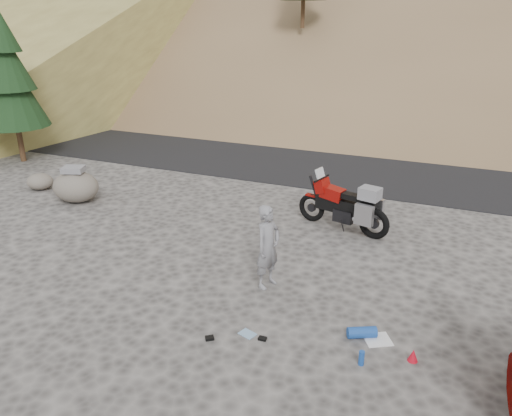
# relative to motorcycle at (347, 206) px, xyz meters

# --- Properties ---
(ground) EXTENTS (140.00, 140.00, 0.00)m
(ground) POSITION_rel_motorcycle_xyz_m (-0.77, -3.01, -0.61)
(ground) COLOR #3F3C3A
(ground) RESTS_ON ground
(road) EXTENTS (120.00, 7.00, 0.05)m
(road) POSITION_rel_motorcycle_xyz_m (-0.77, 5.99, -0.61)
(road) COLOR black
(road) RESTS_ON ground
(conifer_verge) EXTENTS (2.20, 2.20, 5.04)m
(conifer_verge) POSITION_rel_motorcycle_xyz_m (-11.77, 1.49, 2.28)
(conifer_verge) COLOR #3D2716
(conifer_verge) RESTS_ON ground
(motorcycle) EXTENTS (2.35, 1.03, 1.42)m
(motorcycle) POSITION_rel_motorcycle_xyz_m (0.00, 0.00, 0.00)
(motorcycle) COLOR black
(motorcycle) RESTS_ON ground
(man) EXTENTS (0.54, 0.68, 1.62)m
(man) POSITION_rel_motorcycle_xyz_m (-0.77, -3.11, -0.61)
(man) COLOR gray
(man) RESTS_ON ground
(boulder) EXTENTS (1.41, 1.25, 1.01)m
(boulder) POSITION_rel_motorcycle_xyz_m (-7.27, -0.92, -0.17)
(boulder) COLOR #56524A
(boulder) RESTS_ON ground
(small_rock) EXTENTS (0.94, 0.89, 0.46)m
(small_rock) POSITION_rel_motorcycle_xyz_m (-8.96, -0.54, -0.37)
(small_rock) COLOR #56524A
(small_rock) RESTS_ON ground
(gear_white_cloth) EXTENTS (0.54, 0.52, 0.01)m
(gear_white_cloth) POSITION_rel_motorcycle_xyz_m (1.48, -4.03, -0.60)
(gear_white_cloth) COLOR white
(gear_white_cloth) RESTS_ON ground
(gear_blue_mat) EXTENTS (0.50, 0.38, 0.19)m
(gear_blue_mat) POSITION_rel_motorcycle_xyz_m (1.23, -4.06, -0.51)
(gear_blue_mat) COLOR #1A469C
(gear_blue_mat) RESTS_ON ground
(gear_bottle) EXTENTS (0.11, 0.11, 0.23)m
(gear_bottle) POSITION_rel_motorcycle_xyz_m (1.36, -4.72, -0.49)
(gear_bottle) COLOR #1A469C
(gear_bottle) RESTS_ON ground
(gear_funnel) EXTENTS (0.19, 0.19, 0.20)m
(gear_funnel) POSITION_rel_motorcycle_xyz_m (2.05, -4.34, -0.51)
(gear_funnel) COLOR red
(gear_funnel) RESTS_ON ground
(gear_glove_a) EXTENTS (0.14, 0.10, 0.04)m
(gear_glove_a) POSITION_rel_motorcycle_xyz_m (-0.21, -4.73, -0.59)
(gear_glove_a) COLOR black
(gear_glove_a) RESTS_ON ground
(gear_glove_b) EXTENTS (0.17, 0.16, 0.05)m
(gear_glove_b) POSITION_rel_motorcycle_xyz_m (-1.00, -5.05, -0.58)
(gear_glove_b) COLOR black
(gear_glove_b) RESTS_ON ground
(gear_blue_cloth) EXTENTS (0.31, 0.27, 0.01)m
(gear_blue_cloth) POSITION_rel_motorcycle_xyz_m (-0.49, -4.69, -0.60)
(gear_blue_cloth) COLOR #7DA0C1
(gear_blue_cloth) RESTS_ON ground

